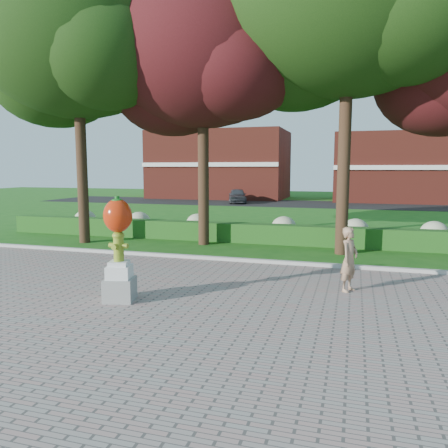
# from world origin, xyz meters

# --- Properties ---
(ground) EXTENTS (100.00, 100.00, 0.00)m
(ground) POSITION_xyz_m (0.00, 0.00, 0.00)
(ground) COLOR #1A5715
(ground) RESTS_ON ground
(walkway) EXTENTS (40.00, 14.00, 0.04)m
(walkway) POSITION_xyz_m (0.00, -4.00, 0.02)
(walkway) COLOR gray
(walkway) RESTS_ON ground
(curb) EXTENTS (40.00, 0.18, 0.15)m
(curb) POSITION_xyz_m (0.00, 3.00, 0.07)
(curb) COLOR #ADADA5
(curb) RESTS_ON ground
(lawn_hedge) EXTENTS (24.00, 0.70, 0.80)m
(lawn_hedge) POSITION_xyz_m (0.00, 7.00, 0.40)
(lawn_hedge) COLOR #184814
(lawn_hedge) RESTS_ON ground
(hydrangea_row) EXTENTS (20.10, 1.10, 0.99)m
(hydrangea_row) POSITION_xyz_m (0.57, 8.00, 0.55)
(hydrangea_row) COLOR #B3B88C
(hydrangea_row) RESTS_ON ground
(street) EXTENTS (50.00, 8.00, 0.02)m
(street) POSITION_xyz_m (0.00, 28.00, 0.01)
(street) COLOR black
(street) RESTS_ON ground
(building_left) EXTENTS (14.00, 8.00, 7.00)m
(building_left) POSITION_xyz_m (-10.00, 34.00, 3.50)
(building_left) COLOR maroon
(building_left) RESTS_ON ground
(building_right) EXTENTS (12.00, 8.00, 6.40)m
(building_right) POSITION_xyz_m (8.00, 34.00, 3.20)
(building_right) COLOR maroon
(building_right) RESTS_ON ground
(tree_far_left) EXTENTS (9.00, 7.68, 11.66)m
(tree_far_left) POSITION_xyz_m (-7.11, 5.09, 7.96)
(tree_far_left) COLOR black
(tree_far_left) RESTS_ON ground
(tree_mid_left) EXTENTS (8.25, 7.04, 10.69)m
(tree_mid_left) POSITION_xyz_m (-2.10, 6.08, 7.30)
(tree_mid_left) COLOR black
(tree_mid_left) RESTS_ON ground
(tree_mid_right) EXTENTS (9.75, 8.32, 12.64)m
(tree_mid_right) POSITION_xyz_m (3.38, 5.60, 8.63)
(tree_mid_right) COLOR black
(tree_mid_right) RESTS_ON ground
(hydrant_sculpture) EXTENTS (0.81, 0.81, 2.45)m
(hydrant_sculpture) POSITION_xyz_m (-1.27, -2.01, 1.34)
(hydrant_sculpture) COLOR gray
(hydrant_sculpture) RESTS_ON walkway
(woman) EXTENTS (0.60, 0.70, 1.63)m
(woman) POSITION_xyz_m (3.84, 0.36, 0.85)
(woman) COLOR #9F785B
(woman) RESTS_ON walkway
(parked_car) EXTENTS (2.56, 4.13, 1.31)m
(parked_car) POSITION_xyz_m (-6.24, 27.29, 0.68)
(parked_car) COLOR #3B3D42
(parked_car) RESTS_ON street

